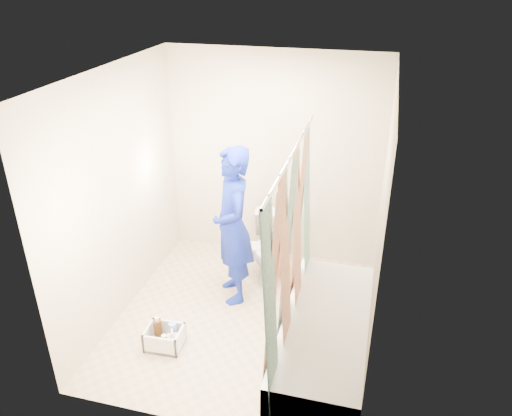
% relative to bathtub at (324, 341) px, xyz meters
% --- Properties ---
extents(floor, '(2.60, 2.60, 0.00)m').
position_rel_bathtub_xyz_m(floor, '(-0.85, 0.43, -0.27)').
color(floor, tan).
rests_on(floor, ground).
extents(ceiling, '(2.40, 2.60, 0.02)m').
position_rel_bathtub_xyz_m(ceiling, '(-0.85, 0.43, 2.13)').
color(ceiling, silver).
rests_on(ceiling, wall_back).
extents(wall_back, '(2.40, 0.02, 2.40)m').
position_rel_bathtub_xyz_m(wall_back, '(-0.85, 1.73, 0.93)').
color(wall_back, '#BAAA8F').
rests_on(wall_back, ground).
extents(wall_front, '(2.40, 0.02, 2.40)m').
position_rel_bathtub_xyz_m(wall_front, '(-0.85, -0.88, 0.93)').
color(wall_front, '#BAAA8F').
rests_on(wall_front, ground).
extents(wall_left, '(0.02, 2.60, 2.40)m').
position_rel_bathtub_xyz_m(wall_left, '(-2.05, 0.43, 0.93)').
color(wall_left, '#BAAA8F').
rests_on(wall_left, ground).
extents(wall_right, '(0.02, 2.60, 2.40)m').
position_rel_bathtub_xyz_m(wall_right, '(0.35, 0.43, 0.93)').
color(wall_right, '#BAAA8F').
rests_on(wall_right, ground).
extents(bathtub, '(0.70, 1.75, 0.50)m').
position_rel_bathtub_xyz_m(bathtub, '(0.00, 0.00, 0.00)').
color(bathtub, white).
rests_on(bathtub, ground).
extents(curtain_rod, '(0.02, 1.90, 0.02)m').
position_rel_bathtub_xyz_m(curtain_rod, '(-0.33, 0.00, 1.68)').
color(curtain_rod, silver).
rests_on(curtain_rod, wall_back).
extents(shower_curtain, '(0.06, 1.75, 1.80)m').
position_rel_bathtub_xyz_m(shower_curtain, '(-0.33, 0.00, 0.75)').
color(shower_curtain, silver).
rests_on(shower_curtain, curtain_rod).
extents(toilet, '(0.48, 0.71, 0.68)m').
position_rel_bathtub_xyz_m(toilet, '(-0.78, 1.27, 0.07)').
color(toilet, white).
rests_on(toilet, ground).
extents(tank_lid, '(0.44, 0.24, 0.03)m').
position_rel_bathtub_xyz_m(tank_lid, '(-0.77, 1.16, 0.13)').
color(tank_lid, white).
rests_on(tank_lid, toilet).
extents(tank_internals, '(0.16, 0.06, 0.22)m').
position_rel_bathtub_xyz_m(tank_internals, '(-0.85, 1.44, 0.40)').
color(tank_internals, black).
rests_on(tank_internals, toilet).
extents(plumber, '(0.64, 0.72, 1.65)m').
position_rel_bathtub_xyz_m(plumber, '(-1.05, 0.78, 0.56)').
color(plumber, '#0D128B').
rests_on(plumber, ground).
extents(cleaning_caddy, '(0.34, 0.28, 0.25)m').
position_rel_bathtub_xyz_m(cleaning_caddy, '(-1.43, -0.14, -0.18)').
color(cleaning_caddy, silver).
rests_on(cleaning_caddy, ground).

